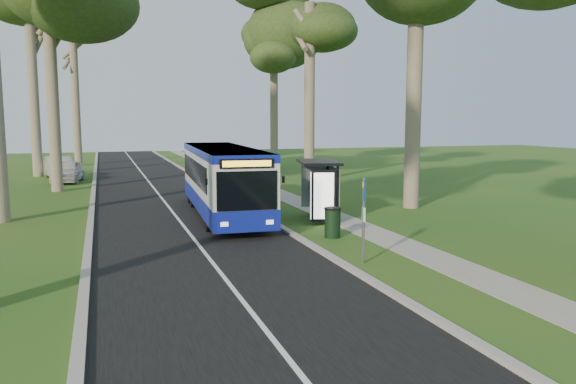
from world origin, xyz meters
name	(u,v)px	position (x,y,z in m)	size (l,w,h in m)	color
ground	(308,245)	(0.00, 0.00, 0.00)	(120.00, 120.00, 0.00)	#29551A
road	(168,206)	(-3.50, 10.00, 0.01)	(7.00, 100.00, 0.02)	black
kerb_east	(239,202)	(0.00, 10.00, 0.06)	(0.25, 100.00, 0.12)	#9E9B93
kerb_west	(92,209)	(-7.00, 10.00, 0.06)	(0.25, 100.00, 0.12)	#9E9B93
centre_line	(168,206)	(-3.50, 10.00, 0.02)	(0.12, 100.00, 0.01)	white
footpath	(295,200)	(3.00, 10.00, 0.01)	(1.50, 100.00, 0.02)	gray
bus	(223,180)	(-1.47, 6.71, 1.55)	(3.01, 11.39, 2.99)	silver
bus_stop_sign	(364,211)	(0.67, -2.82, 1.57)	(0.14, 0.35, 2.52)	gray
bus_shelter	(325,179)	(2.29, 4.09, 1.74)	(2.16, 3.16, 2.48)	black
litter_bin	(333,222)	(1.26, 0.86, 0.55)	(0.62, 0.62, 1.08)	black
car_white	(67,171)	(-8.69, 23.06, 0.74)	(1.75, 4.35, 1.48)	silver
car_silver	(60,168)	(-9.35, 25.82, 0.78)	(1.65, 4.73, 1.56)	#B4B7BC
tree_west_d	(28,4)	(-11.00, 28.00, 12.43)	(5.20, 5.20, 16.80)	#7A6B56
tree_west_e	(73,33)	(-8.50, 38.00, 11.95)	(5.20, 5.20, 16.14)	#7A6B56
tree_east_d	(274,31)	(8.00, 30.00, 11.73)	(5.20, 5.20, 15.85)	#7A6B56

